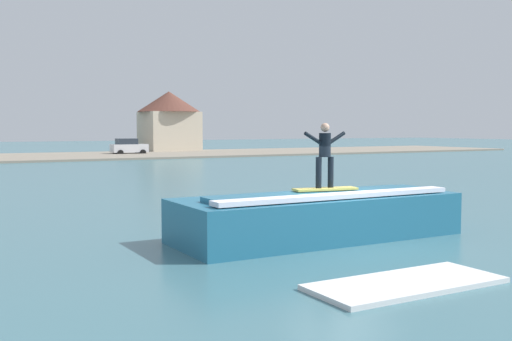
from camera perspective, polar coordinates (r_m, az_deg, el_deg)
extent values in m
plane|color=#3E6C76|center=(15.84, 8.21, -6.84)|extent=(260.00, 260.00, 0.00)
cube|color=#236787|center=(16.33, 5.91, -4.43)|extent=(7.88, 2.86, 1.16)
cube|color=#236787|center=(15.96, 6.66, -2.30)|extent=(6.70, 1.29, 0.13)
cube|color=white|center=(15.50, 7.90, -2.40)|extent=(7.09, 0.51, 0.12)
cube|color=#EAD159|center=(16.28, 6.63, -1.76)|extent=(1.85, 0.72, 0.06)
cube|color=black|center=(16.28, 6.63, -1.67)|extent=(1.64, 0.30, 0.01)
cylinder|color=black|center=(16.16, 6.00, -0.20)|extent=(0.16, 0.16, 0.84)
cylinder|color=black|center=(16.39, 7.14, -0.15)|extent=(0.16, 0.16, 0.84)
cylinder|color=black|center=(16.24, 6.59, 2.44)|extent=(0.32, 0.32, 0.64)
sphere|color=#DAA689|center=(16.23, 6.61, 4.10)|extent=(0.24, 0.24, 0.24)
cylinder|color=black|center=(16.00, 5.43, 3.11)|extent=(0.53, 0.10, 0.35)
cylinder|color=black|center=(16.47, 7.74, 3.12)|extent=(0.53, 0.10, 0.35)
cube|color=gray|center=(63.83, -20.67, 1.20)|extent=(120.00, 16.88, 0.20)
cube|color=silver|center=(67.70, -12.01, 2.09)|extent=(3.91, 1.79, 0.90)
cube|color=#262D38|center=(67.59, -12.26, 2.74)|extent=(2.15, 1.61, 0.64)
cylinder|color=black|center=(69.00, -11.23, 1.76)|extent=(0.64, 0.22, 0.64)
cylinder|color=black|center=(67.21, -10.73, 1.71)|extent=(0.64, 0.22, 0.64)
cylinder|color=black|center=(68.26, -13.26, 1.71)|extent=(0.64, 0.22, 0.64)
cylinder|color=black|center=(66.45, -12.81, 1.66)|extent=(0.64, 0.22, 0.64)
cube|color=beige|center=(75.92, -8.29, 3.66)|extent=(6.39, 6.23, 5.02)
cone|color=brown|center=(76.00, -8.32, 6.52)|extent=(7.93, 7.93, 2.57)
cube|color=silver|center=(11.83, 14.15, -10.42)|extent=(3.88, 1.57, 0.10)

